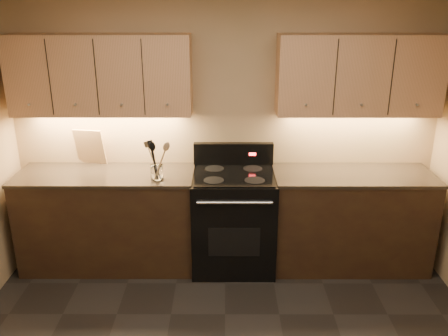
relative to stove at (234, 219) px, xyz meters
The scene contains 13 objects.
wall_back 0.88m from the stove, 104.10° to the left, with size 4.00×0.04×2.60m, color tan.
counter_left 1.18m from the stove, behind, with size 1.62×0.62×0.93m.
counter_right 1.10m from the stove, ahead, with size 1.46×0.62×0.93m.
stove is the anchor object (origin of this frame).
upper_cab_left 1.78m from the stove, behind, with size 1.60×0.30×0.70m, color tan.
upper_cab_right 1.73m from the stove, ahead, with size 1.44×0.30×0.70m, color tan.
outlet_plate 1.55m from the stove, 167.24° to the left, with size 0.09×0.01×0.12m, color #B2B5BA.
utensil_crock 0.86m from the stove, 169.68° to the right, with size 0.12×0.12×0.14m.
cutting_board 1.53m from the stove, 168.84° to the left, with size 0.28×0.02×0.36m, color tan.
wooden_spoon 0.95m from the stove, 168.52° to the right, with size 0.06×0.06×0.34m, color tan, non-canonical shape.
black_spoon 0.94m from the stove, behind, with size 0.06×0.06×0.33m, color black, non-canonical shape.
black_turner 0.94m from the stove, 168.04° to the right, with size 0.08×0.08×0.35m, color black, non-canonical shape.
steel_spatula 0.93m from the stove, behind, with size 0.08×0.08×0.35m, color silver, non-canonical shape.
Camera 1 is at (-0.00, -2.35, 2.46)m, focal length 38.00 mm.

